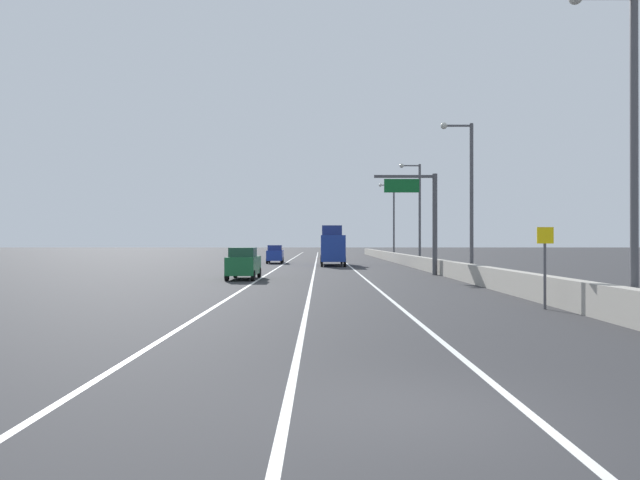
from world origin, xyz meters
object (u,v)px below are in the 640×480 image
at_px(speed_advisory_sign, 543,261).
at_px(overhead_sign_gantry, 423,211).
at_px(car_red_1, 326,252).
at_px(lamp_post_right_third, 415,207).
at_px(car_blue_2, 273,254).
at_px(lamp_post_right_fourth, 390,216).
at_px(box_truck, 331,247).
at_px(lamp_post_right_second, 466,189).
at_px(lamp_post_right_near, 624,132).
at_px(car_green_0, 242,263).

bearing_deg(speed_advisory_sign, overhead_sign_gantry, 91.24).
bearing_deg(car_red_1, overhead_sign_gantry, -80.40).
xyz_separation_m(lamp_post_right_third, car_red_1, (-8.51, 25.20, -4.93)).
bearing_deg(lamp_post_right_third, car_red_1, 108.66).
distance_m(car_red_1, car_blue_2, 18.09).
bearing_deg(lamp_post_right_third, speed_advisory_sign, -92.43).
height_order(lamp_post_right_fourth, box_truck, lamp_post_right_fourth).
bearing_deg(car_blue_2, speed_advisory_sign, -72.60).
relative_size(speed_advisory_sign, box_truck, 0.36).
distance_m(overhead_sign_gantry, speed_advisory_sign, 20.70).
distance_m(lamp_post_right_second, lamp_post_right_third, 18.71).
distance_m(overhead_sign_gantry, lamp_post_right_near, 23.63).
height_order(overhead_sign_gantry, lamp_post_right_third, lamp_post_right_third).
bearing_deg(lamp_post_right_fourth, car_blue_2, -144.68).
bearing_deg(car_red_1, car_green_0, -98.05).
xyz_separation_m(car_red_1, car_blue_2, (-6.31, -16.96, 0.08)).
height_order(lamp_post_right_second, car_green_0, lamp_post_right_second).
height_order(car_red_1, box_truck, box_truck).
distance_m(lamp_post_right_third, car_blue_2, 17.63).
relative_size(car_green_0, box_truck, 0.53).
xyz_separation_m(car_green_0, car_red_1, (6.17, 43.65, -0.09)).
bearing_deg(box_truck, speed_advisory_sign, -79.42).
relative_size(lamp_post_right_second, lamp_post_right_fourth, 1.00).
bearing_deg(speed_advisory_sign, lamp_post_right_third, 87.57).
xyz_separation_m(speed_advisory_sign, lamp_post_right_third, (1.46, 34.36, 4.11)).
relative_size(lamp_post_right_fourth, car_blue_2, 2.15).
height_order(car_red_1, car_blue_2, car_blue_2).
xyz_separation_m(lamp_post_right_third, lamp_post_right_fourth, (-0.04, 18.71, 0.00)).
distance_m(speed_advisory_sign, car_blue_2, 44.65).
bearing_deg(car_red_1, lamp_post_right_fourth, -37.47).
bearing_deg(speed_advisory_sign, lamp_post_right_second, 84.82).
bearing_deg(car_green_0, car_blue_2, 90.29).
xyz_separation_m(overhead_sign_gantry, lamp_post_right_second, (1.86, -4.83, 1.15)).
bearing_deg(car_blue_2, overhead_sign_gantry, -59.73).
relative_size(lamp_post_right_near, box_truck, 1.22).
relative_size(speed_advisory_sign, lamp_post_right_near, 0.29).
xyz_separation_m(overhead_sign_gantry, car_green_0, (-12.78, -4.58, -3.69)).
relative_size(lamp_post_right_second, lamp_post_right_third, 1.00).
relative_size(lamp_post_right_near, lamp_post_right_third, 1.00).
height_order(lamp_post_right_near, box_truck, lamp_post_right_near).
bearing_deg(box_truck, overhead_sign_gantry, -68.68).
xyz_separation_m(car_green_0, car_blue_2, (-0.13, 26.70, -0.01)).
xyz_separation_m(overhead_sign_gantry, lamp_post_right_third, (1.90, 13.88, 1.15)).
xyz_separation_m(speed_advisory_sign, lamp_post_right_fourth, (1.42, 53.07, 4.11)).
relative_size(lamp_post_right_second, box_truck, 1.22).
bearing_deg(lamp_post_right_near, car_blue_2, 107.73).
height_order(lamp_post_right_third, lamp_post_right_fourth, same).
distance_m(car_green_0, car_red_1, 44.09).
bearing_deg(overhead_sign_gantry, car_green_0, -160.29).
distance_m(lamp_post_right_third, car_red_1, 27.05).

